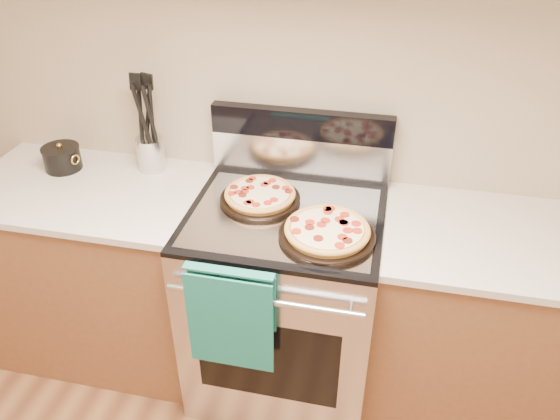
% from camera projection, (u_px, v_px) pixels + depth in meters
% --- Properties ---
extents(wall_back, '(4.00, 0.00, 4.00)m').
position_uv_depth(wall_back, '(304.00, 76.00, 2.17)').
color(wall_back, tan).
rests_on(wall_back, ground).
extents(range_body, '(0.76, 0.68, 0.90)m').
position_uv_depth(range_body, '(285.00, 303.00, 2.38)').
color(range_body, '#B7B7BC').
rests_on(range_body, ground).
extents(oven_window, '(0.56, 0.01, 0.40)m').
position_uv_depth(oven_window, '(267.00, 361.00, 2.11)').
color(oven_window, black).
rests_on(oven_window, range_body).
extents(cooktop, '(0.76, 0.68, 0.02)m').
position_uv_depth(cooktop, '(286.00, 215.00, 2.13)').
color(cooktop, black).
rests_on(cooktop, range_body).
extents(backsplash_lower, '(0.76, 0.06, 0.18)m').
position_uv_depth(backsplash_lower, '(301.00, 156.00, 2.33)').
color(backsplash_lower, silver).
rests_on(backsplash_lower, cooktop).
extents(backsplash_upper, '(0.76, 0.06, 0.12)m').
position_uv_depth(backsplash_upper, '(302.00, 124.00, 2.24)').
color(backsplash_upper, black).
rests_on(backsplash_upper, backsplash_lower).
extents(oven_handle, '(0.70, 0.03, 0.03)m').
position_uv_depth(oven_handle, '(263.00, 301.00, 1.88)').
color(oven_handle, silver).
rests_on(oven_handle, range_body).
extents(dish_towel, '(0.32, 0.05, 0.42)m').
position_uv_depth(dish_towel, '(231.00, 317.00, 1.96)').
color(dish_towel, '#156C65').
rests_on(dish_towel, oven_handle).
extents(foil_sheet, '(0.70, 0.55, 0.01)m').
position_uv_depth(foil_sheet, '(284.00, 217.00, 2.10)').
color(foil_sheet, gray).
rests_on(foil_sheet, cooktop).
extents(cabinet_left, '(1.00, 0.62, 0.88)m').
position_uv_depth(cabinet_left, '(104.00, 272.00, 2.57)').
color(cabinet_left, brown).
rests_on(cabinet_left, ground).
extents(countertop_left, '(1.02, 0.64, 0.03)m').
position_uv_depth(countertop_left, '(85.00, 190.00, 2.32)').
color(countertop_left, beige).
rests_on(countertop_left, cabinet_left).
extents(cabinet_right, '(1.00, 0.62, 0.88)m').
position_uv_depth(cabinet_right, '(495.00, 331.00, 2.25)').
color(cabinet_right, brown).
rests_on(cabinet_right, ground).
extents(countertop_right, '(1.02, 0.64, 0.03)m').
position_uv_depth(countertop_right, '(521.00, 243.00, 2.00)').
color(countertop_right, beige).
rests_on(countertop_right, cabinet_right).
extents(pepperoni_pizza_back, '(0.40, 0.40, 0.04)m').
position_uv_depth(pepperoni_pizza_back, '(260.00, 196.00, 2.18)').
color(pepperoni_pizza_back, '#C9823D').
rests_on(pepperoni_pizza_back, foil_sheet).
extents(pepperoni_pizza_front, '(0.39, 0.39, 0.05)m').
position_uv_depth(pepperoni_pizza_front, '(327.00, 232.00, 1.97)').
color(pepperoni_pizza_front, '#C9823D').
rests_on(pepperoni_pizza_front, foil_sheet).
extents(utensil_crock, '(0.13, 0.13, 0.15)m').
position_uv_depth(utensil_crock, '(151.00, 154.00, 2.40)').
color(utensil_crock, silver).
rests_on(utensil_crock, countertop_left).
extents(saucepan, '(0.20, 0.20, 0.10)m').
position_uv_depth(saucepan, '(62.00, 159.00, 2.42)').
color(saucepan, black).
rests_on(saucepan, countertop_left).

